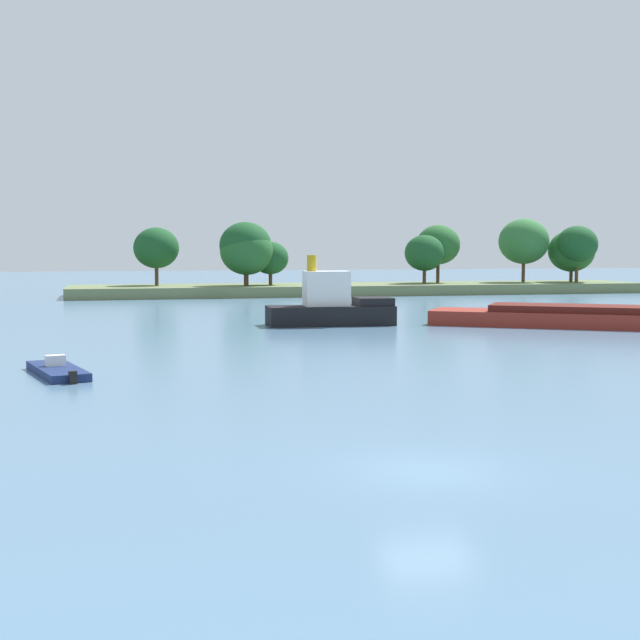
# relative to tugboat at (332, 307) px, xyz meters

# --- Properties ---
(ground_plane) EXTENTS (400.00, 400.00, 0.00)m
(ground_plane) POSITION_rel_tugboat_xyz_m (-8.38, -43.51, -1.37)
(ground_plane) COLOR slate
(treeline_island) EXTENTS (71.16, 11.97, 9.47)m
(treeline_island) POSITION_rel_tugboat_xyz_m (17.23, 42.41, 2.26)
(treeline_island) COLOR #66754C
(treeline_island) RESTS_ON ground
(tugboat) EXTENTS (9.75, 3.71, 5.25)m
(tugboat) POSITION_rel_tugboat_xyz_m (0.00, 0.00, 0.00)
(tugboat) COLOR black
(tugboat) RESTS_ON ground
(small_motorboat) EXTENTS (3.17, 6.22, 0.87)m
(small_motorboat) POSITION_rel_tugboat_xyz_m (-18.75, -22.76, -1.16)
(small_motorboat) COLOR navy
(small_motorboat) RESTS_ON ground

